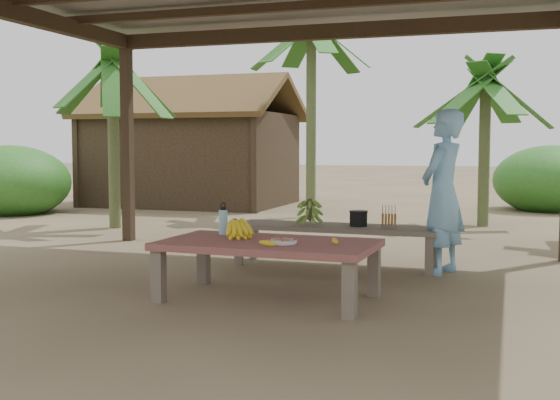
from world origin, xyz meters
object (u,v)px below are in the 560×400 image
(work_table, at_px, (268,249))
(plate, at_px, (282,242))
(cooking_pot, at_px, (358,219))
(ripe_banana_bunch, at_px, (235,227))
(bench, at_px, (335,230))
(woman, at_px, (443,192))
(water_flask, at_px, (223,221))

(work_table, height_order, plate, plate)
(plate, bearing_deg, cooking_pot, 82.42)
(work_table, bearing_deg, cooking_pot, 78.75)
(cooking_pot, bearing_deg, ripe_banana_bunch, -114.92)
(bench, distance_m, woman, 1.22)
(bench, distance_m, cooking_pot, 0.29)
(plate, distance_m, cooking_pot, 1.88)
(ripe_banana_bunch, height_order, woman, woman)
(water_flask, height_order, cooking_pot, water_flask)
(water_flask, distance_m, cooking_pot, 1.74)
(cooking_pot, bearing_deg, plate, -97.58)
(plate, relative_size, woman, 0.15)
(bench, height_order, ripe_banana_bunch, ripe_banana_bunch)
(bench, height_order, water_flask, water_flask)
(ripe_banana_bunch, distance_m, water_flask, 0.26)
(work_table, xyz_separation_m, plate, (0.16, -0.12, 0.08))
(plate, xyz_separation_m, woman, (1.13, 1.80, 0.32))
(ripe_banana_bunch, relative_size, water_flask, 1.04)
(woman, bearing_deg, cooking_pot, -75.21)
(bench, height_order, cooking_pot, cooking_pot)
(water_flask, distance_m, woman, 2.30)
(water_flask, bearing_deg, ripe_banana_bunch, -43.61)
(work_table, distance_m, water_flask, 0.64)
(plate, xyz_separation_m, cooking_pot, (0.25, 1.86, 0.01))
(work_table, xyz_separation_m, ripe_banana_bunch, (-0.35, 0.11, 0.16))
(ripe_banana_bunch, bearing_deg, bench, 72.78)
(cooking_pot, relative_size, woman, 0.11)
(bench, relative_size, ripe_banana_bunch, 7.25)
(bench, bearing_deg, ripe_banana_bunch, -106.34)
(water_flask, height_order, woman, woman)
(work_table, relative_size, cooking_pot, 9.81)
(ripe_banana_bunch, bearing_deg, water_flask, 136.39)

